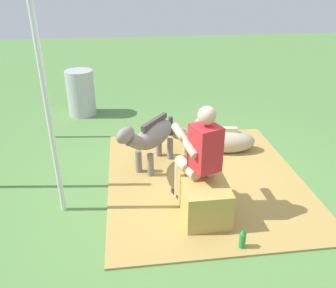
{
  "coord_description": "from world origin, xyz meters",
  "views": [
    {
      "loc": [
        -3.97,
        0.77,
        2.6
      ],
      "look_at": [
        0.12,
        0.25,
        0.55
      ],
      "focal_mm": 37.22,
      "sensor_mm": 36.0,
      "label": 1
    }
  ],
  "objects_px": {
    "pony_lying": "(221,141)",
    "tent_pole_right": "(42,67)",
    "pony_standing": "(151,136)",
    "soda_bottle": "(242,239)",
    "person_seated": "(199,153)",
    "water_barrel": "(81,93)",
    "tent_pole_left": "(49,115)",
    "hay_bale": "(204,198)"
  },
  "relations": [
    {
      "from": "hay_bale",
      "to": "pony_lying",
      "type": "height_order",
      "value": "hay_bale"
    },
    {
      "from": "pony_lying",
      "to": "tent_pole_left",
      "type": "height_order",
      "value": "tent_pole_left"
    },
    {
      "from": "person_seated",
      "to": "pony_standing",
      "type": "xyz_separation_m",
      "value": [
        0.99,
        0.47,
        -0.22
      ]
    },
    {
      "from": "pony_standing",
      "to": "pony_lying",
      "type": "height_order",
      "value": "pony_standing"
    },
    {
      "from": "soda_bottle",
      "to": "person_seated",
      "type": "bearing_deg",
      "value": 22.51
    },
    {
      "from": "tent_pole_left",
      "to": "hay_bale",
      "type": "bearing_deg",
      "value": -100.6
    },
    {
      "from": "hay_bale",
      "to": "tent_pole_left",
      "type": "height_order",
      "value": "tent_pole_left"
    },
    {
      "from": "person_seated",
      "to": "tent_pole_left",
      "type": "bearing_deg",
      "value": 84.59
    },
    {
      "from": "person_seated",
      "to": "tent_pole_left",
      "type": "distance_m",
      "value": 1.7
    },
    {
      "from": "person_seated",
      "to": "pony_lying",
      "type": "height_order",
      "value": "person_seated"
    },
    {
      "from": "pony_standing",
      "to": "pony_lying",
      "type": "xyz_separation_m",
      "value": [
        0.4,
        -1.14,
        -0.33
      ]
    },
    {
      "from": "person_seated",
      "to": "tent_pole_right",
      "type": "distance_m",
      "value": 3.14
    },
    {
      "from": "person_seated",
      "to": "pony_lying",
      "type": "relative_size",
      "value": 1.0
    },
    {
      "from": "hay_bale",
      "to": "pony_standing",
      "type": "bearing_deg",
      "value": 23.95
    },
    {
      "from": "water_barrel",
      "to": "tent_pole_left",
      "type": "xyz_separation_m",
      "value": [
        -3.21,
        -0.05,
        0.78
      ]
    },
    {
      "from": "water_barrel",
      "to": "tent_pole_right",
      "type": "relative_size",
      "value": 0.36
    },
    {
      "from": "person_seated",
      "to": "tent_pole_right",
      "type": "height_order",
      "value": "tent_pole_right"
    },
    {
      "from": "pony_lying",
      "to": "soda_bottle",
      "type": "relative_size",
      "value": 5.31
    },
    {
      "from": "pony_standing",
      "to": "water_barrel",
      "type": "xyz_separation_m",
      "value": [
        2.37,
        1.2,
        -0.08
      ]
    },
    {
      "from": "hay_bale",
      "to": "soda_bottle",
      "type": "relative_size",
      "value": 2.91
    },
    {
      "from": "pony_lying",
      "to": "water_barrel",
      "type": "bearing_deg",
      "value": 49.87
    },
    {
      "from": "pony_standing",
      "to": "water_barrel",
      "type": "distance_m",
      "value": 2.66
    },
    {
      "from": "hay_bale",
      "to": "tent_pole_right",
      "type": "distance_m",
      "value": 3.4
    },
    {
      "from": "tent_pole_left",
      "to": "pony_standing",
      "type": "bearing_deg",
      "value": -53.86
    },
    {
      "from": "pony_lying",
      "to": "tent_pole_right",
      "type": "xyz_separation_m",
      "value": [
        0.9,
        2.76,
        1.04
      ]
    },
    {
      "from": "pony_standing",
      "to": "soda_bottle",
      "type": "distance_m",
      "value": 1.97
    },
    {
      "from": "soda_bottle",
      "to": "hay_bale",
      "type": "bearing_deg",
      "value": 24.57
    },
    {
      "from": "pony_lying",
      "to": "tent_pole_left",
      "type": "xyz_separation_m",
      "value": [
        -1.24,
        2.28,
        1.04
      ]
    },
    {
      "from": "person_seated",
      "to": "soda_bottle",
      "type": "bearing_deg",
      "value": -157.49
    },
    {
      "from": "pony_lying",
      "to": "hay_bale",
      "type": "bearing_deg",
      "value": 158.02
    },
    {
      "from": "hay_bale",
      "to": "person_seated",
      "type": "bearing_deg",
      "value": 13.91
    },
    {
      "from": "tent_pole_left",
      "to": "tent_pole_right",
      "type": "bearing_deg",
      "value": 12.55
    },
    {
      "from": "pony_standing",
      "to": "soda_bottle",
      "type": "height_order",
      "value": "pony_standing"
    },
    {
      "from": "person_seated",
      "to": "soda_bottle",
      "type": "relative_size",
      "value": 5.29
    },
    {
      "from": "hay_bale",
      "to": "pony_lying",
      "type": "relative_size",
      "value": 0.55
    },
    {
      "from": "pony_lying",
      "to": "soda_bottle",
      "type": "distance_m",
      "value": 2.19
    },
    {
      "from": "water_barrel",
      "to": "tent_pole_left",
      "type": "distance_m",
      "value": 3.31
    },
    {
      "from": "person_seated",
      "to": "water_barrel",
      "type": "distance_m",
      "value": 3.77
    },
    {
      "from": "person_seated",
      "to": "soda_bottle",
      "type": "height_order",
      "value": "person_seated"
    },
    {
      "from": "person_seated",
      "to": "pony_standing",
      "type": "bearing_deg",
      "value": 25.43
    },
    {
      "from": "pony_lying",
      "to": "tent_pole_right",
      "type": "distance_m",
      "value": 3.08
    },
    {
      "from": "soda_bottle",
      "to": "tent_pole_right",
      "type": "height_order",
      "value": "tent_pole_right"
    }
  ]
}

